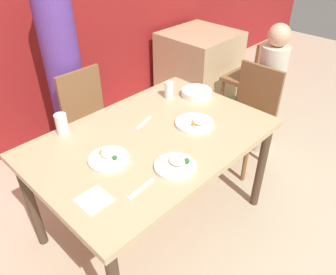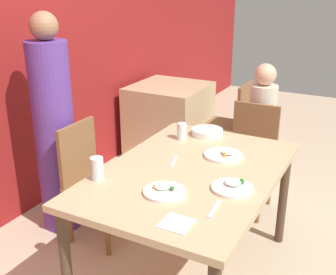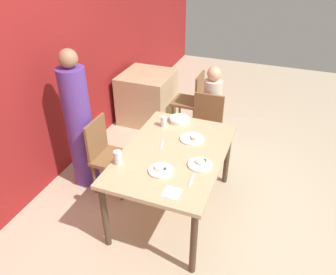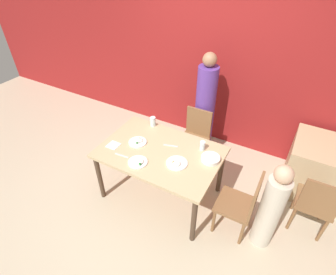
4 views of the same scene
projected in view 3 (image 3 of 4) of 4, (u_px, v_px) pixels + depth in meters
ground_plane at (173, 209)px, 3.57m from camera, size 10.00×10.00×0.00m
wall_back at (30, 72)px, 3.31m from camera, size 10.00×0.06×2.70m
dining_table at (173, 158)px, 3.20m from camera, size 1.44×0.96×0.76m
chair_adult_spot at (107, 153)px, 3.64m from camera, size 0.40×0.40×0.86m
chair_child_spot at (205, 127)px, 4.14m from camera, size 0.40×0.40×0.86m
person_adult at (79, 126)px, 3.58m from camera, size 0.29×0.29×1.61m
person_child at (211, 111)px, 4.32m from camera, size 0.23×0.23×1.16m
bowl_curry at (179, 119)px, 3.65m from camera, size 0.22×0.22×0.05m
plate_rice_adult at (200, 164)px, 2.97m from camera, size 0.22×0.22×0.05m
plate_rice_child at (192, 138)px, 3.34m from camera, size 0.25×0.25×0.05m
plate_noodles at (160, 170)px, 2.90m from camera, size 0.23×0.23×0.05m
glass_water_tall at (164, 121)px, 3.55m from camera, size 0.07×0.07×0.12m
glass_water_short at (118, 158)px, 2.97m from camera, size 0.07×0.07×0.13m
napkin_folded at (172, 193)px, 2.66m from camera, size 0.14×0.14×0.01m
fork_steel at (162, 145)px, 3.25m from camera, size 0.18×0.07×0.01m
spoon_steel at (191, 181)px, 2.79m from camera, size 0.18×0.04×0.01m
background_table at (147, 97)px, 5.08m from camera, size 0.77×0.74×0.76m
chair_background at (191, 99)px, 4.82m from camera, size 0.40×0.40×0.86m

